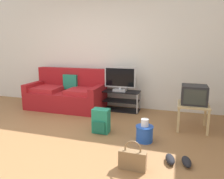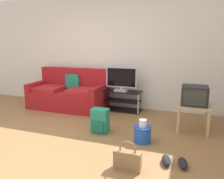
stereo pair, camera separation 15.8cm
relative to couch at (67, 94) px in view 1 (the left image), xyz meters
The scene contains 11 objects.
ground_plane 2.04m from the couch, 72.14° to the right, with size 9.00×9.80×0.02m, color olive.
wall_back 1.30m from the couch, 40.85° to the left, with size 9.00×0.10×2.70m, color silver.
couch is the anchor object (origin of this frame).
tv_stand 1.30m from the couch, ahead, with size 0.91×0.39×0.46m.
flat_tv 1.36m from the couch, ahead, with size 0.72×0.22×0.56m.
side_table 2.90m from the couch, 10.72° to the right, with size 0.54×0.54×0.48m.
crt_tv 2.91m from the couch, 10.40° to the right, with size 0.44×0.41×0.34m.
backpack 1.78m from the couch, 41.94° to the right, with size 0.29×0.26×0.43m.
handbag 3.00m from the couch, 45.74° to the right, with size 0.34×0.11×0.38m.
cleaning_bucket 2.49m from the couch, 31.97° to the right, with size 0.28×0.28×0.38m.
sneakers_pair 3.23m from the couch, 35.02° to the right, with size 0.37×0.28×0.09m.
Camera 1 is at (1.97, -2.64, 1.53)m, focal length 34.72 mm.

